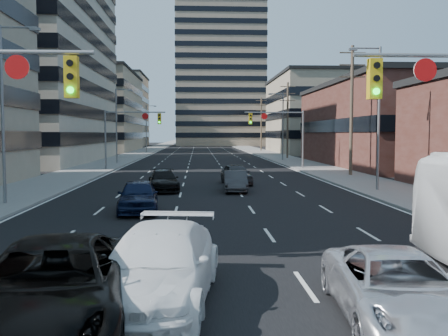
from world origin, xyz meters
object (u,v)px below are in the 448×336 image
white_van (159,266)px  black_pickup (51,288)px  silver_suv (398,288)px  sedan_blue (138,196)px

white_van → black_pickup: bearing=-133.5°
black_pickup → silver_suv: bearing=-3.5°
sedan_blue → white_van: bearing=-86.0°
silver_suv → black_pickup: bearing=-174.0°
black_pickup → white_van: size_ratio=1.08×
silver_suv → sedan_blue: 15.46m
white_van → silver_suv: bearing=-9.6°
black_pickup → white_van: (1.84, 1.53, -0.02)m
black_pickup → sedan_blue: 14.14m
silver_suv → sedan_blue: bearing=119.9°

